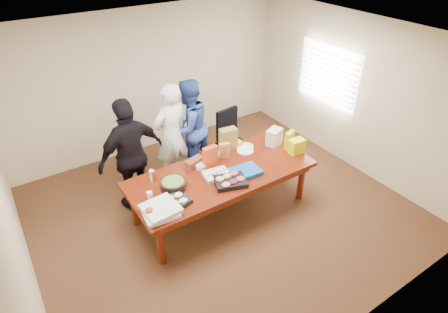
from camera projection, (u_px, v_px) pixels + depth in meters
floor at (222, 211)px, 5.96m from camera, size 5.50×5.00×0.02m
ceiling at (221, 40)px, 4.47m from camera, size 5.50×5.00×0.02m
wall_back at (149, 82)px, 6.96m from camera, size 5.50×0.04×2.70m
wall_front at (367, 250)px, 3.46m from camera, size 5.50×0.04×2.70m
wall_left at (5, 209)px, 3.94m from camera, size 0.04×5.00×2.70m
wall_right at (353, 94)px, 6.48m from camera, size 0.04×5.00×2.70m
window_panel at (327, 76)px, 6.80m from camera, size 0.03×1.40×1.10m
window_blinds at (326, 76)px, 6.79m from camera, size 0.04×1.36×1.00m
conference_table at (222, 192)px, 5.75m from camera, size 2.80×1.20×0.75m
office_chair at (233, 143)px, 6.67m from camera, size 0.60×0.60×1.07m
person_center at (172, 135)px, 6.15m from camera, size 0.74×0.56×1.82m
person_right at (189, 127)px, 6.46m from camera, size 0.99×0.86×1.74m
person_left at (132, 156)px, 5.58m from camera, size 1.16×0.66×1.87m
veggie_tray at (173, 203)px, 4.90m from camera, size 0.47×0.41×0.06m
fruit_tray at (230, 181)px, 5.29m from camera, size 0.53×0.47×0.07m
sheet_cake at (217, 175)px, 5.43m from camera, size 0.40×0.33×0.06m
salad_bowl at (173, 185)px, 5.19m from camera, size 0.45×0.45×0.12m
chip_bag_blue at (245, 172)px, 5.49m from camera, size 0.46×0.36×0.07m
chip_bag_red at (210, 157)px, 5.58m from camera, size 0.24×0.12×0.34m
chip_bag_yellow at (289, 140)px, 6.03m from camera, size 0.22×0.14×0.30m
chip_bag_orange at (225, 151)px, 5.81m from camera, size 0.18×0.12×0.26m
mayo_jar at (215, 152)px, 5.88m from camera, size 0.10×0.10×0.14m
mustard_bottle at (205, 153)px, 5.85m from camera, size 0.06×0.06×0.16m
dressing_bottle at (154, 177)px, 5.30m from camera, size 0.07×0.07×0.18m
ranch_bottle at (152, 176)px, 5.31m from camera, size 0.07×0.07×0.19m
banana_bunch at (235, 144)px, 6.14m from camera, size 0.24×0.16×0.08m
bread_loaf at (195, 162)px, 5.66m from camera, size 0.32×0.21×0.12m
kraft_bag at (228, 139)px, 6.01m from camera, size 0.29×0.19×0.36m
red_cup at (149, 213)px, 4.68m from camera, size 0.10×0.10×0.13m
clear_cup_a at (148, 212)px, 4.73m from camera, size 0.09×0.09×0.10m
clear_cup_b at (150, 195)px, 5.00m from camera, size 0.09×0.09×0.10m
pizza_box_lower at (160, 212)px, 4.77m from camera, size 0.48×0.48×0.05m
pizza_box_upper at (161, 208)px, 4.74m from camera, size 0.47×0.47×0.05m
plate_a at (245, 151)px, 6.03m from camera, size 0.33×0.33×0.02m
plate_b at (246, 146)px, 6.15m from camera, size 0.25×0.25×0.02m
dip_bowl_a at (217, 155)px, 5.90m from camera, size 0.17×0.17×0.06m
dip_bowl_b at (201, 166)px, 5.61m from camera, size 0.19×0.19×0.06m
grocery_bag_white at (274, 137)px, 6.14m from camera, size 0.31×0.27×0.28m
grocery_bag_yellow at (297, 146)px, 5.93m from camera, size 0.25×0.18×0.24m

